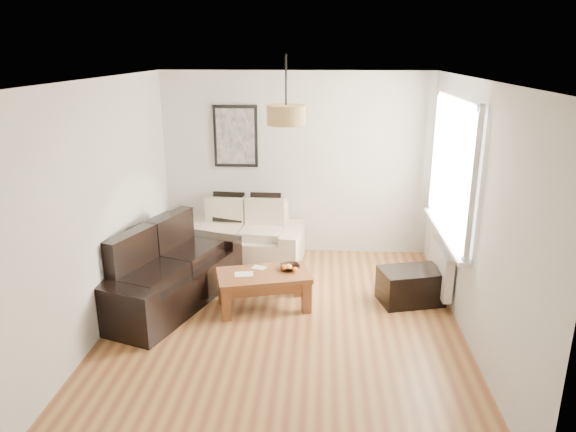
# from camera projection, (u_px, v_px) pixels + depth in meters

# --- Properties ---
(floor) EXTENTS (4.50, 4.50, 0.00)m
(floor) POSITION_uv_depth(u_px,v_px,m) (284.00, 324.00, 5.79)
(floor) COLOR brown
(floor) RESTS_ON ground
(ceiling) EXTENTS (3.80, 4.50, 0.00)m
(ceiling) POSITION_uv_depth(u_px,v_px,m) (284.00, 79.00, 5.01)
(ceiling) COLOR white
(ceiling) RESTS_ON floor
(wall_back) EXTENTS (3.80, 0.04, 2.60)m
(wall_back) POSITION_uv_depth(u_px,v_px,m) (296.00, 165.00, 7.54)
(wall_back) COLOR silver
(wall_back) RESTS_ON floor
(wall_front) EXTENTS (3.80, 0.04, 2.60)m
(wall_front) POSITION_uv_depth(u_px,v_px,m) (257.00, 316.00, 3.26)
(wall_front) COLOR silver
(wall_front) RESTS_ON floor
(wall_left) EXTENTS (0.04, 4.50, 2.60)m
(wall_left) POSITION_uv_depth(u_px,v_px,m) (103.00, 207.00, 5.52)
(wall_left) COLOR silver
(wall_left) RESTS_ON floor
(wall_right) EXTENTS (0.04, 4.50, 2.60)m
(wall_right) POSITION_uv_depth(u_px,v_px,m) (474.00, 214.00, 5.28)
(wall_right) COLOR silver
(wall_right) RESTS_ON floor
(window_bay) EXTENTS (0.14, 1.90, 1.60)m
(window_bay) POSITION_uv_depth(u_px,v_px,m) (454.00, 168.00, 5.95)
(window_bay) COLOR white
(window_bay) RESTS_ON wall_right
(radiator) EXTENTS (0.10, 0.90, 0.52)m
(radiator) POSITION_uv_depth(u_px,v_px,m) (441.00, 267.00, 6.32)
(radiator) COLOR white
(radiator) RESTS_ON wall_right
(poster) EXTENTS (0.62, 0.04, 0.87)m
(poster) POSITION_uv_depth(u_px,v_px,m) (236.00, 136.00, 7.45)
(poster) COLOR black
(poster) RESTS_ON wall_back
(pendant_shade) EXTENTS (0.40, 0.40, 0.20)m
(pendant_shade) POSITION_uv_depth(u_px,v_px,m) (286.00, 115.00, 5.40)
(pendant_shade) COLOR tan
(pendant_shade) RESTS_ON ceiling
(loveseat_cream) EXTENTS (1.72, 1.05, 0.81)m
(loveseat_cream) POSITION_uv_depth(u_px,v_px,m) (243.00, 233.00, 7.41)
(loveseat_cream) COLOR beige
(loveseat_cream) RESTS_ON floor
(sofa_leather) EXTENTS (1.57, 2.20, 0.86)m
(sofa_leather) POSITION_uv_depth(u_px,v_px,m) (166.00, 267.00, 6.19)
(sofa_leather) COLOR black
(sofa_leather) RESTS_ON floor
(coffee_table) EXTENTS (1.15, 0.82, 0.43)m
(coffee_table) POSITION_uv_depth(u_px,v_px,m) (264.00, 290.00, 6.11)
(coffee_table) COLOR brown
(coffee_table) RESTS_ON floor
(ottoman) EXTENTS (0.81, 0.63, 0.41)m
(ottoman) POSITION_uv_depth(u_px,v_px,m) (411.00, 286.00, 6.24)
(ottoman) COLOR black
(ottoman) RESTS_ON floor
(cushion_left) EXTENTS (0.44, 0.17, 0.43)m
(cushion_left) POSITION_uv_depth(u_px,v_px,m) (229.00, 207.00, 7.51)
(cushion_left) COLOR black
(cushion_left) RESTS_ON loveseat_cream
(cushion_right) EXTENTS (0.43, 0.14, 0.43)m
(cushion_right) POSITION_uv_depth(u_px,v_px,m) (266.00, 208.00, 7.48)
(cushion_right) COLOR black
(cushion_right) RESTS_ON loveseat_cream
(fruit_bowl) EXTENTS (0.29, 0.29, 0.06)m
(fruit_bowl) POSITION_uv_depth(u_px,v_px,m) (290.00, 267.00, 6.14)
(fruit_bowl) COLOR black
(fruit_bowl) RESTS_ON coffee_table
(orange_a) EXTENTS (0.09, 0.09, 0.09)m
(orange_a) POSITION_uv_depth(u_px,v_px,m) (288.00, 267.00, 6.10)
(orange_a) COLOR orange
(orange_a) RESTS_ON fruit_bowl
(orange_b) EXTENTS (0.08, 0.08, 0.06)m
(orange_b) POSITION_uv_depth(u_px,v_px,m) (295.00, 270.00, 6.04)
(orange_b) COLOR orange
(orange_b) RESTS_ON fruit_bowl
(orange_c) EXTENTS (0.07, 0.07, 0.07)m
(orange_c) POSITION_uv_depth(u_px,v_px,m) (284.00, 268.00, 6.09)
(orange_c) COLOR #F55B14
(orange_c) RESTS_ON fruit_bowl
(papers) EXTENTS (0.23, 0.18, 0.01)m
(papers) POSITION_uv_depth(u_px,v_px,m) (244.00, 274.00, 6.01)
(papers) COLOR white
(papers) RESTS_ON coffee_table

